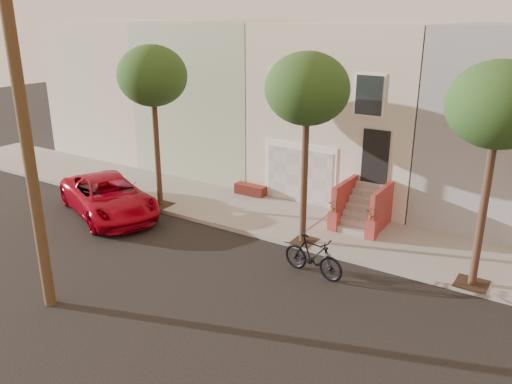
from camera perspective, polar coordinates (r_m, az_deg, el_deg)
The scene contains 8 objects.
ground at distance 15.40m, azimuth -5.15°, elevation -10.12°, with size 90.00×90.00×0.00m, color black.
sidewalk at distance 19.43m, azimuth 4.52°, elevation -3.42°, with size 40.00×3.70×0.15m, color gray.
house_row at distance 23.59m, azimuth 11.61°, elevation 9.32°, with size 33.10×11.70×7.00m.
tree_left at distance 20.14m, azimuth -11.38°, elevation 12.35°, with size 2.70×2.57×6.30m.
tree_mid at distance 16.36m, azimuth 5.67°, elevation 11.13°, with size 2.70×2.57×6.30m.
tree_right at distance 14.72m, azimuth 25.27°, elevation 8.54°, with size 2.70×2.57×6.30m.
pickup_truck at distance 20.91m, azimuth -15.98°, elevation -0.47°, with size 2.51×5.45×1.51m, color #A90316.
motorcycle at distance 15.68m, azimuth 6.31°, elevation -7.03°, with size 0.59×2.08×1.25m, color black.
Camera 1 is at (8.38, -10.53, 7.50)m, focal length 36.21 mm.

